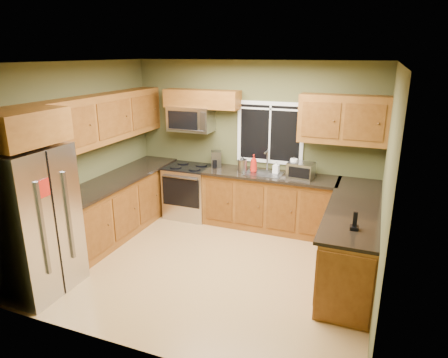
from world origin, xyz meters
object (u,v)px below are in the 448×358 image
Objects in this scene: range at (189,191)px; toaster_oven at (301,170)px; refrigerator at (32,222)px; microwave at (191,119)px; soap_bottle_a at (254,163)px; soap_bottle_b at (276,167)px; cordless_phone at (355,224)px; kettle at (242,165)px; coffee_maker at (216,160)px; paper_towel_roll at (294,167)px.

toaster_oven is at bearing -0.20° from range.
microwave is (0.69, 2.91, 0.83)m from refrigerator.
range is 1.32m from soap_bottle_a.
soap_bottle_a reaches higher than toaster_oven.
soap_bottle_a is at bearing 56.43° from refrigerator.
soap_bottle_b is 2.24m from cordless_phone.
toaster_oven is 1.62× the size of kettle.
microwave is 3.65× the size of cordless_phone.
coffee_maker is 0.94× the size of soap_bottle_a.
cordless_phone is at bearing -59.22° from paper_towel_roll.
paper_towel_roll is (2.51, 2.84, 0.18)m from refrigerator.
coffee_maker is at bearing 10.58° from range.
soap_bottle_a is at bearing -169.94° from soap_bottle_b.
microwave is at bearing 76.66° from refrigerator.
paper_towel_roll is 0.65m from soap_bottle_a.
range is 0.77m from coffee_maker.
toaster_oven reaches higher than cordless_phone.
refrigerator reaches higher than range.
kettle is at bearing -178.01° from toaster_oven.
soap_bottle_a is (-0.65, -0.04, 0.01)m from paper_towel_roll.
refrigerator is 3.09m from coffee_maker.
soap_bottle_a reaches higher than kettle.
soap_bottle_a is (0.17, 0.07, 0.03)m from kettle.
microwave is 3.70× the size of soap_bottle_b.
soap_bottle_a is at bearing 1.55° from range.
toaster_oven is (2.64, 2.76, 0.16)m from refrigerator.
range is 1.92m from paper_towel_roll.
kettle is (1.00, -0.04, 0.59)m from range.
range is (0.69, 2.77, -0.43)m from refrigerator.
toaster_oven is 1.54× the size of coffee_maker.
soap_bottle_b is at bearing 3.57° from range.
microwave is 2.77× the size of coffee_maker.
refrigerator is 2.89m from range.
paper_towel_roll reaches higher than coffee_maker.
toaster_oven reaches higher than range.
microwave is at bearing 90.02° from range.
kettle is at bearing 138.45° from cordless_phone.
coffee_maker reaches higher than kettle.
microwave is at bearing 170.02° from kettle.
kettle is at bearing -172.06° from paper_towel_roll.
microwave is at bearing 175.80° from toaster_oven.
cordless_phone is (3.56, 1.07, 0.10)m from refrigerator.
range is 3.59× the size of kettle.
soap_bottle_b is at bearing 0.32° from coffee_maker.
soap_bottle_a is (1.17, 0.03, 0.62)m from range.
kettle is at bearing 58.25° from refrigerator.
paper_towel_roll reaches higher than cordless_phone.
microwave is 0.82m from coffee_maker.
cordless_phone is (2.87, -1.70, 0.53)m from range.
kettle is at bearing -2.28° from range.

